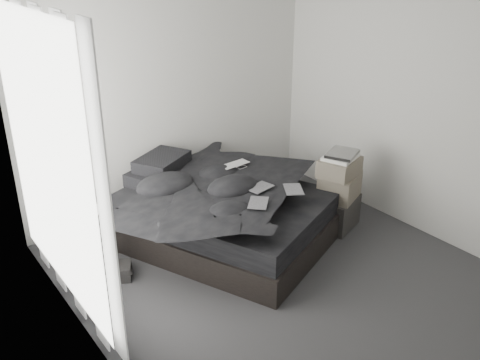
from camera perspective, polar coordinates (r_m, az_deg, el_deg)
floor at (r=5.10m, az=5.41°, el=-10.71°), size 3.60×4.20×0.01m
wall_back at (r=6.13m, az=-7.29°, el=8.73°), size 3.60×0.01×2.60m
wall_left at (r=3.63m, az=-15.68°, el=-3.10°), size 0.01×4.20×2.60m
wall_right at (r=5.80m, az=19.51°, el=6.66°), size 0.01×4.20×2.60m
window_left at (r=4.41m, az=-19.84°, el=1.96°), size 0.02×2.00×2.30m
curtain_left at (r=4.44m, az=-19.11°, el=1.28°), size 0.06×2.12×2.48m
bed at (r=5.68m, az=-1.81°, el=-5.02°), size 2.27×2.54×0.28m
mattress at (r=5.56m, az=-1.84°, el=-2.73°), size 2.19×2.46×0.22m
duvet at (r=5.43m, az=-1.42°, el=-0.66°), size 2.12×2.25×0.24m
pillow_lower at (r=5.88m, az=-8.82°, el=0.53°), size 0.75×0.64×0.14m
pillow_upper at (r=5.87m, az=-8.31°, el=1.95°), size 0.71×0.64×0.13m
laptop at (r=5.73m, az=-0.24°, el=2.17°), size 0.35×0.24×0.03m
comic_a at (r=4.95m, az=1.98°, el=-1.66°), size 0.31×0.31×0.01m
comic_b at (r=5.25m, az=2.14°, el=0.01°), size 0.29×0.22×0.01m
comic_c at (r=5.23m, az=5.76°, el=-0.12°), size 0.29×0.32×0.01m
side_stand at (r=5.23m, az=-15.11°, el=-6.44°), size 0.39×0.39×0.64m
papers at (r=5.07m, az=-15.37°, el=-3.26°), size 0.29×0.25×0.01m
floor_books at (r=5.21m, az=-12.37°, el=-9.40°), size 0.23×0.26×0.15m
box_lower at (r=6.00m, az=10.22°, el=-3.36°), size 0.58×0.52×0.35m
box_mid at (r=5.87m, az=10.57°, el=-0.63°), size 0.55×0.50×0.27m
box_upper at (r=5.76m, az=10.57°, el=1.39°), size 0.51×0.45×0.19m
art_book_white at (r=5.73m, az=10.69°, el=2.45°), size 0.44×0.40×0.04m
art_book_snake at (r=5.72m, az=10.86°, el=2.79°), size 0.44×0.41×0.03m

